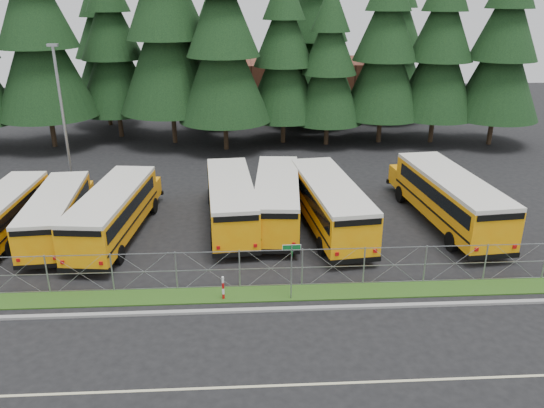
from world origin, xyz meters
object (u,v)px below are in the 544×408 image
Objects in this scene: bus_5 at (277,200)px; striped_bollard at (223,288)px; bus_east at (447,199)px; street_sign at (292,260)px; bus_4 at (231,202)px; bus_6 at (328,205)px; bus_0 at (7,213)px; light_standard at (63,113)px; bus_2 at (115,213)px; bus_1 at (58,215)px.

striped_bollard is at bearing -104.43° from bus_5.
bus_5 is 10.30m from bus_east.
street_sign is at bearing -2.31° from striped_bollard.
bus_4 is 5.88m from bus_6.
bus_5 is at bearing 153.18° from bus_6.
bus_0 is at bearing -172.22° from bus_5.
light_standard is at bearing 125.53° from striped_bollard.
bus_5 is at bearing 0.03° from bus_4.
bus_0 is at bearing 172.77° from bus_6.
bus_6 reaches higher than bus_0.
striped_bollard is (12.78, -8.00, -0.71)m from bus_0.
street_sign is (0.06, -8.98, 0.56)m from bus_5.
bus_0 is 0.81× the size of bus_east.
striped_bollard is (6.37, -7.25, -0.87)m from bus_2.
bus_1 is 0.87× the size of bus_6.
bus_0 is 13.02m from bus_4.
bus_2 is at bearing 142.17° from street_sign.
bus_2 is 9.57m from bus_5.
street_sign is at bearing -31.53° from bus_2.
bus_6 is at bearing 176.60° from bus_east.
bus_1 is at bearing 142.35° from striped_bollard.
bus_6 is at bearing 69.71° from street_sign.
bus_east is at bearing 30.98° from striped_bollard.
light_standard reaches higher than bus_4.
light_standard reaches higher than street_sign.
bus_6 is 0.96× the size of bus_east.
bus_east is 10.23× the size of striped_bollard.
bus_5 is (9.44, 1.60, 0.00)m from bus_2.
bus_6 is (15.75, 0.26, 0.20)m from bus_1.
bus_1 is at bearing -177.75° from bus_2.
bus_2 reaches higher than bus_1.
street_sign is (9.50, -7.38, 0.56)m from bus_2.
bus_2 is 0.91× the size of bus_east.
bus_0 is 3.56× the size of street_sign.
bus_east reaches higher than bus_6.
light_standard is (-14.62, 16.21, 3.47)m from street_sign.
bus_0 is 26.11m from bus_east.
street_sign is at bearing -84.90° from bus_5.
bus_6 is (2.97, -1.10, 0.06)m from bus_5.
bus_4 reaches higher than bus_0.
bus_5 is 1.11× the size of light_standard.
bus_east is (19.70, 0.75, 0.14)m from bus_2.
bus_1 is at bearing 174.47° from bus_6.
striped_bollard is at bearing 177.69° from street_sign.
bus_4 is at bearing 3.81° from bus_0.
bus_6 reaches higher than striped_bollard.
street_sign is at bearing -26.02° from bus_0.
bus_2 is 12.42m from bus_6.
bus_6 reaches higher than bus_5.
bus_4 is 9.24m from street_sign.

